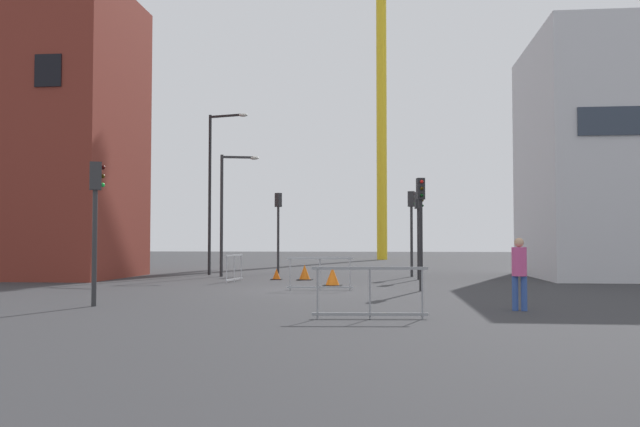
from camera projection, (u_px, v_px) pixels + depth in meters
The scene contains 17 objects.
ground at pixel (304, 291), 21.72m from camera, with size 160.00×160.00×0.00m, color #333335.
brick_building at pixel (26, 135), 29.90m from camera, with size 9.19×6.65×12.72m.
construction_crane at pixel (382, 56), 59.28m from camera, with size 4.27×16.95×28.09m.
streetlamp_tall at pixel (214, 180), 32.14m from camera, with size 2.01×0.65×7.72m.
streetlamp_short at pixel (227, 202), 30.55m from camera, with size 1.72×0.56×5.56m.
traffic_light_near at pixel (421, 214), 21.71m from camera, with size 0.29×0.39×3.66m.
traffic_light_median at pixel (95, 208), 16.67m from camera, with size 0.39×0.34×3.59m.
traffic_light_corner at pixel (412, 219), 30.36m from camera, with size 0.39×0.31×3.88m.
traffic_light_crosswalk at pixel (278, 219), 33.49m from camera, with size 0.38×0.36×4.03m.
traffic_light_verge at pixel (419, 220), 28.09m from camera, with size 0.39×0.29×3.68m.
pedestrian_walking at pixel (519, 268), 15.51m from camera, with size 0.34×0.34×1.69m.
safety_barrier_right_run at pixel (320, 273), 21.95m from camera, with size 2.18×0.23×1.08m.
safety_barrier_rear at pixel (234, 268), 26.60m from camera, with size 0.26×1.96×1.08m.
safety_barrier_front at pixel (370, 292), 13.85m from camera, with size 2.41×0.26×1.08m.
traffic_cone_orange at pixel (305, 273), 27.79m from camera, with size 0.63×0.63×0.63m.
traffic_cone_striped at pixel (332, 277), 24.16m from camera, with size 0.68×0.68×0.69m.
traffic_cone_on_verge at pixel (276, 275), 27.96m from camera, with size 0.46×0.46×0.46m.
Camera 1 is at (2.69, -21.65, 1.61)m, focal length 37.57 mm.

